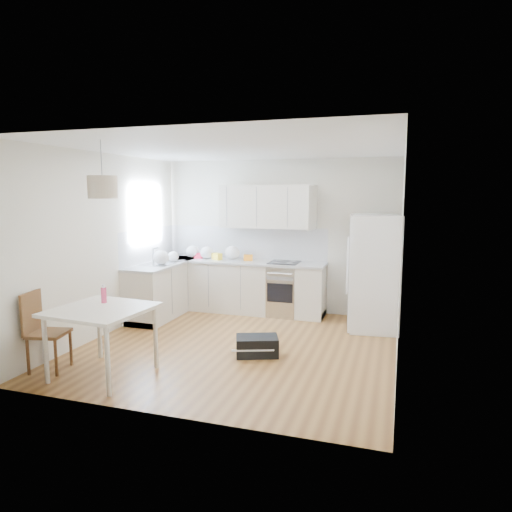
{
  "coord_description": "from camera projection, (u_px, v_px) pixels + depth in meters",
  "views": [
    {
      "loc": [
        2.08,
        -5.76,
        2.12
      ],
      "look_at": [
        0.13,
        0.4,
        1.22
      ],
      "focal_mm": 32.0,
      "sensor_mm": 36.0,
      "label": 1
    }
  ],
  "objects": [
    {
      "name": "grocery_bag_b",
      "position": [
        207.0,
        253.0,
        8.3
      ],
      "size": [
        0.25,
        0.21,
        0.23
      ],
      "primitive_type": "ellipsoid",
      "color": "white",
      "rests_on": "counter_back"
    },
    {
      "name": "range_oven",
      "position": [
        284.0,
        290.0,
        7.93
      ],
      "size": [
        0.5,
        0.61,
        0.88
      ],
      "primitive_type": null,
      "color": "#B7B9BC",
      "rests_on": "floor"
    },
    {
      "name": "snack_orange",
      "position": [
        248.0,
        258.0,
        8.1
      ],
      "size": [
        0.17,
        0.13,
        0.11
      ],
      "primitive_type": "cube",
      "rotation": [
        0.0,
        0.0,
        0.22
      ],
      "color": "orange",
      "rests_on": "counter_back"
    },
    {
      "name": "ceiling",
      "position": [
        237.0,
        148.0,
        5.98
      ],
      "size": [
        4.2,
        4.2,
        0.0
      ],
      "primitive_type": "plane",
      "rotation": [
        3.14,
        0.0,
        0.0
      ],
      "color": "white",
      "rests_on": "wall_back"
    },
    {
      "name": "floor",
      "position": [
        239.0,
        346.0,
        6.35
      ],
      "size": [
        4.2,
        4.2,
        0.0
      ],
      "primitive_type": "plane",
      "color": "brown",
      "rests_on": "ground"
    },
    {
      "name": "grocery_bag_c",
      "position": [
        232.0,
        253.0,
        8.22
      ],
      "size": [
        0.28,
        0.23,
        0.25
      ],
      "primitive_type": "ellipsoid",
      "color": "white",
      "rests_on": "counter_back"
    },
    {
      "name": "backsplash_left",
      "position": [
        148.0,
        245.0,
        7.94
      ],
      "size": [
        0.01,
        1.8,
        0.58
      ],
      "primitive_type": "cube",
      "color": "white",
      "rests_on": "wall_left"
    },
    {
      "name": "upper_cabinets",
      "position": [
        267.0,
        207.0,
        7.97
      ],
      "size": [
        1.7,
        0.32,
        0.75
      ],
      "primitive_type": "cube",
      "color": "beige",
      "rests_on": "wall_back"
    },
    {
      "name": "refrigerator",
      "position": [
        375.0,
        272.0,
        7.08
      ],
      "size": [
        0.94,
        0.98,
        1.79
      ],
      "primitive_type": null,
      "rotation": [
        0.0,
        0.0,
        0.1
      ],
      "color": "white",
      "rests_on": "floor"
    },
    {
      "name": "drink_bottle",
      "position": [
        104.0,
        294.0,
        5.46
      ],
      "size": [
        0.08,
        0.08,
        0.22
      ],
      "primitive_type": "cylinder",
      "rotation": [
        0.0,
        0.0,
        -0.19
      ],
      "color": "#D93C66",
      "rests_on": "dining_table"
    },
    {
      "name": "counter_left",
      "position": [
        164.0,
        264.0,
        7.9
      ],
      "size": [
        0.64,
        1.82,
        0.04
      ],
      "primitive_type": "cube",
      "color": "#A7AAAC",
      "rests_on": "cabinets_left"
    },
    {
      "name": "gym_bag",
      "position": [
        257.0,
        346.0,
        5.98
      ],
      "size": [
        0.63,
        0.52,
        0.25
      ],
      "primitive_type": "cube",
      "rotation": [
        0.0,
        0.0,
        0.36
      ],
      "color": "black",
      "rests_on": "floor"
    },
    {
      "name": "counter_back",
      "position": [
        241.0,
        262.0,
        8.11
      ],
      "size": [
        3.02,
        0.64,
        0.04
      ],
      "primitive_type": "cube",
      "color": "#A7AAAC",
      "rests_on": "cabinets_back"
    },
    {
      "name": "wall_right",
      "position": [
        401.0,
        256.0,
        5.54
      ],
      "size": [
        0.0,
        4.2,
        4.2
      ],
      "primitive_type": "plane",
      "rotation": [
        1.57,
        0.0,
        -1.57
      ],
      "color": "silver",
      "rests_on": "floor"
    },
    {
      "name": "grocery_bag_e",
      "position": [
        161.0,
        257.0,
        7.64
      ],
      "size": [
        0.27,
        0.23,
        0.24
      ],
      "primitive_type": "ellipsoid",
      "color": "white",
      "rests_on": "counter_left"
    },
    {
      "name": "dining_chair",
      "position": [
        49.0,
        331.0,
        5.43
      ],
      "size": [
        0.48,
        0.48,
        0.96
      ],
      "primitive_type": null,
      "rotation": [
        0.0,
        0.0,
        0.2
      ],
      "color": "#482C15",
      "rests_on": "floor"
    },
    {
      "name": "wall_left",
      "position": [
        106.0,
        245.0,
        6.79
      ],
      "size": [
        0.0,
        4.2,
        4.2
      ],
      "primitive_type": "plane",
      "rotation": [
        1.57,
        0.0,
        1.57
      ],
      "color": "silver",
      "rests_on": "floor"
    },
    {
      "name": "grocery_bag_d",
      "position": [
        173.0,
        256.0,
        8.01
      ],
      "size": [
        0.2,
        0.17,
        0.18
      ],
      "primitive_type": "ellipsoid",
      "color": "white",
      "rests_on": "counter_back"
    },
    {
      "name": "grocery_bag_a",
      "position": [
        193.0,
        252.0,
        8.42
      ],
      "size": [
        0.25,
        0.22,
        0.23
      ],
      "primitive_type": "ellipsoid",
      "color": "white",
      "rests_on": "counter_back"
    },
    {
      "name": "snack_red",
      "position": [
        198.0,
        256.0,
        8.38
      ],
      "size": [
        0.16,
        0.12,
        0.1
      ],
      "primitive_type": "cube",
      "rotation": [
        0.0,
        0.0,
        0.15
      ],
      "color": "red",
      "rests_on": "counter_back"
    },
    {
      "name": "pendant_lamp",
      "position": [
        103.0,
        187.0,
        5.1
      ],
      "size": [
        0.4,
        0.4,
        0.25
      ],
      "primitive_type": "cylinder",
      "rotation": [
        0.0,
        0.0,
        0.27
      ],
      "color": "tan",
      "rests_on": "ceiling"
    },
    {
      "name": "sink",
      "position": [
        163.0,
        263.0,
        7.85
      ],
      "size": [
        0.5,
        0.8,
        0.16
      ],
      "primitive_type": null,
      "color": "#B7B9BC",
      "rests_on": "counter_left"
    },
    {
      "name": "backsplash_back",
      "position": [
        246.0,
        243.0,
        8.34
      ],
      "size": [
        3.0,
        0.01,
        0.58
      ],
      "primitive_type": "cube",
      "color": "white",
      "rests_on": "wall_back"
    },
    {
      "name": "window_glassblock",
      "position": [
        146.0,
        214.0,
        7.82
      ],
      "size": [
        0.02,
        1.0,
        1.0
      ],
      "primitive_type": "cube",
      "color": "#BFE0F9",
      "rests_on": "wall_left"
    },
    {
      "name": "cabinets_back",
      "position": [
        241.0,
        287.0,
        8.17
      ],
      "size": [
        3.0,
        0.6,
        0.88
      ],
      "primitive_type": "cube",
      "color": "beige",
      "rests_on": "floor"
    },
    {
      "name": "dining_table",
      "position": [
        102.0,
        316.0,
        5.25
      ],
      "size": [
        1.1,
        1.1,
        0.8
      ],
      "rotation": [
        0.0,
        0.0,
        -0.08
      ],
      "color": "beige",
      "rests_on": "floor"
    },
    {
      "name": "snack_yellow",
      "position": [
        217.0,
        256.0,
        8.2
      ],
      "size": [
        0.21,
        0.18,
        0.12
      ],
      "primitive_type": "cube",
      "rotation": [
        0.0,
        0.0,
        -0.47
      ],
      "color": "yellow",
      "rests_on": "counter_back"
    },
    {
      "name": "cabinets_left",
      "position": [
        165.0,
        290.0,
        7.96
      ],
      "size": [
        0.6,
        1.8,
        0.88
      ],
      "primitive_type": "cube",
      "color": "beige",
      "rests_on": "floor"
    },
    {
      "name": "wall_back",
      "position": [
        278.0,
        236.0,
        8.15
      ],
      "size": [
        4.2,
        0.0,
        4.2
      ],
      "primitive_type": "plane",
      "rotation": [
        1.57,
        0.0,
        0.0
      ],
      "color": "silver",
      "rests_on": "floor"
    }
  ]
}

